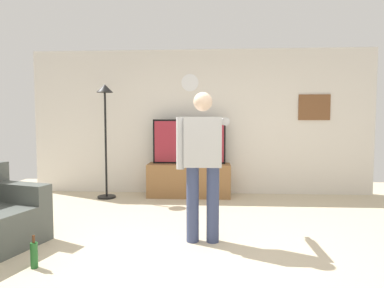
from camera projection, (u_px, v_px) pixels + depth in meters
name	position (u px, v px, depth m)	size (l,w,h in m)	color
ground_plane	(191.00, 257.00, 3.17)	(8.40, 8.40, 0.00)	beige
back_wall	(200.00, 122.00, 6.02)	(6.40, 0.10, 2.70)	silver
tv_stand	(189.00, 180.00, 5.75)	(1.48, 0.48, 0.60)	olive
television	(189.00, 142.00, 5.75)	(1.31, 0.07, 0.80)	black
wall_clock	(190.00, 83.00, 5.92)	(0.32, 0.32, 0.03)	white
framed_picture	(314.00, 107.00, 5.83)	(0.57, 0.04, 0.47)	brown
floor_lamp	(105.00, 117.00, 5.58)	(0.32, 0.32, 2.01)	black
person_standing_nearer_lamp	(203.00, 158.00, 3.53)	(0.59, 0.78, 1.67)	#384266
beverage_bottle	(34.00, 255.00, 2.92)	(0.07, 0.07, 0.31)	#1E5923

